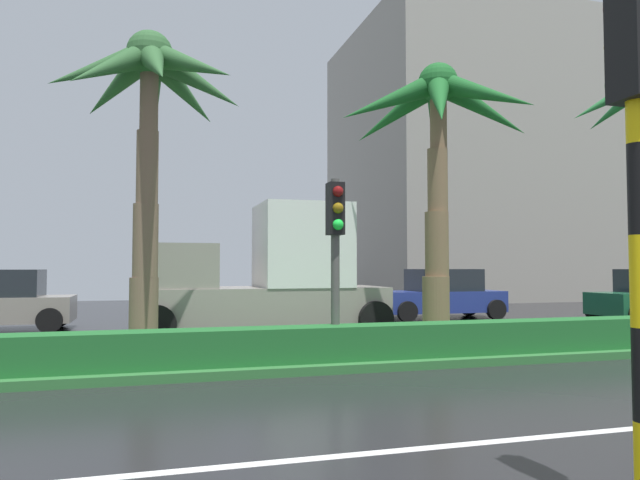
% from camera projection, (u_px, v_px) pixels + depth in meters
% --- Properties ---
extents(palm_tree_centre, '(3.86, 3.84, 6.29)m').
position_uv_depth(palm_tree_centre, '(150.00, 101.00, 11.51)').
color(palm_tree_centre, brown).
rests_on(palm_tree_centre, median_strip).
extents(palm_tree_centre_right, '(4.64, 4.35, 6.28)m').
position_uv_depth(palm_tree_centre_right, '(437.00, 130.00, 13.27)').
color(palm_tree_centre_right, brown).
rests_on(palm_tree_centre_right, median_strip).
extents(traffic_signal_median_right, '(0.28, 0.43, 3.25)m').
position_uv_depth(traffic_signal_median_right, '(336.00, 234.00, 10.69)').
color(traffic_signal_median_right, '#4C4C47').
rests_on(traffic_signal_median_right, median_strip).
extents(traffic_signal_foreground, '(0.28, 0.43, 4.04)m').
position_uv_depth(traffic_signal_foreground, '(636.00, 133.00, 4.34)').
color(traffic_signal_foreground, yellow).
rests_on(traffic_signal_foreground, ground_plane).
extents(box_truck_lead, '(6.40, 2.64, 3.46)m').
position_uv_depth(box_truck_lead, '(266.00, 276.00, 15.43)').
color(box_truck_lead, gray).
rests_on(box_truck_lead, ground_plane).
extents(car_in_traffic_third, '(4.30, 2.02, 1.72)m').
position_uv_depth(car_in_traffic_third, '(441.00, 295.00, 20.43)').
color(car_in_traffic_third, navy).
rests_on(car_in_traffic_third, ground_plane).
extents(building_far_right, '(21.26, 12.91, 15.90)m').
position_uv_depth(building_far_right, '(519.00, 169.00, 36.87)').
color(building_far_right, gray).
rests_on(building_far_right, ground_plane).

